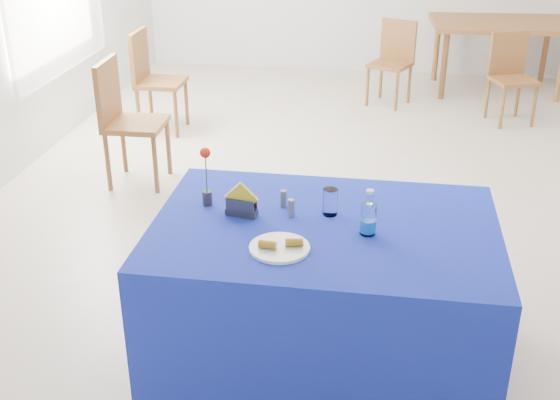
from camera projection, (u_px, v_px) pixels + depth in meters
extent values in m
plane|color=beige|center=(328.00, 190.00, 5.38)|extent=(7.00, 7.00, 0.00)
plane|color=silver|center=(209.00, 270.00, 1.65)|extent=(5.00, 0.00, 5.00)
cylinder|color=white|center=(279.00, 248.00, 3.03)|extent=(0.26, 0.26, 0.01)
cylinder|color=white|center=(330.00, 202.00, 3.31)|extent=(0.07, 0.07, 0.13)
cylinder|color=slate|center=(291.00, 208.00, 3.30)|extent=(0.03, 0.03, 0.08)
cylinder|color=#5D5C61|center=(283.00, 198.00, 3.39)|extent=(0.03, 0.03, 0.08)
cube|color=navy|center=(323.00, 294.00, 3.40)|extent=(1.60, 1.10, 0.76)
cylinder|color=white|center=(368.00, 219.00, 3.13)|extent=(0.07, 0.07, 0.15)
cylinder|color=blue|center=(368.00, 225.00, 3.15)|extent=(0.07, 0.07, 0.06)
cylinder|color=silver|center=(370.00, 198.00, 3.09)|extent=(0.03, 0.03, 0.05)
cylinder|color=silver|center=(370.00, 192.00, 3.07)|extent=(0.03, 0.03, 0.01)
cube|color=#343438|center=(242.00, 212.00, 3.32)|extent=(0.16, 0.08, 0.03)
cube|color=#39393E|center=(240.00, 209.00, 3.29)|extent=(0.14, 0.03, 0.09)
cube|color=#3B3B41|center=(244.00, 204.00, 3.33)|extent=(0.14, 0.03, 0.09)
cube|color=gold|center=(241.00, 198.00, 3.29)|extent=(0.16, 0.02, 0.16)
cylinder|color=#26262B|center=(207.00, 198.00, 3.42)|extent=(0.05, 0.05, 0.07)
cylinder|color=#1B6D25|center=(206.00, 176.00, 3.37)|extent=(0.01, 0.01, 0.22)
sphere|color=red|center=(205.00, 153.00, 3.31)|extent=(0.05, 0.05, 0.05)
cube|color=brown|center=(501.00, 24.00, 7.43)|extent=(1.49, 1.01, 0.05)
cylinder|color=brown|center=(444.00, 66.00, 7.32)|extent=(0.06, 0.06, 0.71)
cylinder|color=olive|center=(436.00, 50.00, 7.95)|extent=(0.06, 0.06, 0.71)
cylinder|color=brown|center=(545.00, 52.00, 7.86)|extent=(0.06, 0.06, 0.71)
cylinder|color=brown|center=(368.00, 87.00, 7.17)|extent=(0.03, 0.03, 0.40)
cylinder|color=brown|center=(397.00, 92.00, 7.01)|extent=(0.03, 0.03, 0.40)
cylinder|color=brown|center=(381.00, 79.00, 7.41)|extent=(0.03, 0.03, 0.40)
cylinder|color=brown|center=(409.00, 84.00, 7.26)|extent=(0.03, 0.03, 0.40)
cube|color=brown|center=(390.00, 65.00, 7.12)|extent=(0.49, 0.49, 0.04)
cube|color=brown|center=(398.00, 40.00, 7.16)|extent=(0.36, 0.18, 0.41)
cylinder|color=brown|center=(502.00, 108.00, 6.54)|extent=(0.03, 0.03, 0.40)
cylinder|color=brown|center=(534.00, 106.00, 6.59)|extent=(0.03, 0.03, 0.40)
cylinder|color=brown|center=(487.00, 98.00, 6.83)|extent=(0.03, 0.03, 0.40)
cylinder|color=brown|center=(518.00, 96.00, 6.88)|extent=(0.03, 0.03, 0.40)
cube|color=brown|center=(514.00, 80.00, 6.62)|extent=(0.48, 0.48, 0.04)
cube|color=brown|center=(508.00, 53.00, 6.67)|extent=(0.37, 0.16, 0.41)
cylinder|color=brown|center=(155.00, 165.00, 5.24)|extent=(0.04, 0.04, 0.46)
cylinder|color=brown|center=(168.00, 147.00, 5.57)|extent=(0.04, 0.04, 0.46)
cylinder|color=brown|center=(108.00, 162.00, 5.29)|extent=(0.04, 0.04, 0.46)
cylinder|color=brown|center=(123.00, 145.00, 5.62)|extent=(0.04, 0.04, 0.46)
cube|color=brown|center=(136.00, 124.00, 5.32)|extent=(0.44, 0.44, 0.04)
cube|color=brown|center=(108.00, 91.00, 5.24)|extent=(0.05, 0.43, 0.47)
cylinder|color=brown|center=(176.00, 114.00, 6.33)|extent=(0.04, 0.04, 0.44)
cylinder|color=brown|center=(186.00, 102.00, 6.64)|extent=(0.04, 0.04, 0.44)
cylinder|color=brown|center=(138.00, 112.00, 6.38)|extent=(0.04, 0.04, 0.44)
cylinder|color=brown|center=(151.00, 101.00, 6.69)|extent=(0.04, 0.04, 0.44)
cube|color=brown|center=(161.00, 83.00, 6.41)|extent=(0.41, 0.41, 0.04)
cube|color=brown|center=(139.00, 56.00, 6.33)|extent=(0.04, 0.41, 0.45)
cylinder|color=gold|center=(267.00, 245.00, 3.00)|extent=(0.08, 0.04, 0.04)
cylinder|color=beige|center=(276.00, 246.00, 2.99)|extent=(0.01, 0.03, 0.03)
cylinder|color=gold|center=(294.00, 242.00, 3.02)|extent=(0.08, 0.05, 0.04)
cylinder|color=beige|center=(303.00, 242.00, 3.02)|extent=(0.01, 0.03, 0.03)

